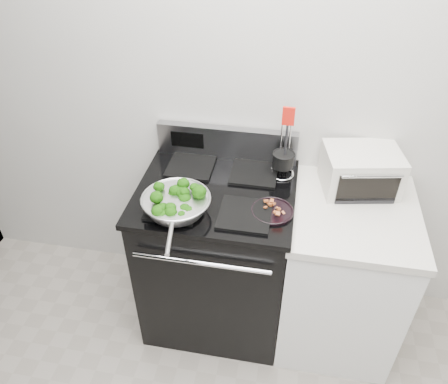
% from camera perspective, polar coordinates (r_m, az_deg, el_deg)
% --- Properties ---
extents(back_wall, '(4.00, 0.02, 2.70)m').
position_cam_1_polar(back_wall, '(2.23, 8.36, 12.95)').
color(back_wall, beige).
rests_on(back_wall, ground).
extents(gas_range, '(0.79, 0.69, 1.13)m').
position_cam_1_polar(gas_range, '(2.49, -0.92, -8.10)').
color(gas_range, black).
rests_on(gas_range, floor).
extents(counter, '(0.62, 0.68, 0.92)m').
position_cam_1_polar(counter, '(2.50, 14.92, -10.35)').
color(counter, white).
rests_on(counter, floor).
extents(skillet, '(0.33, 0.51, 0.07)m').
position_cam_1_polar(skillet, '(2.02, -6.27, -1.48)').
color(skillet, silver).
rests_on(skillet, gas_range).
extents(broccoli_pile, '(0.25, 0.25, 0.09)m').
position_cam_1_polar(broccoli_pile, '(2.01, -6.29, -1.02)').
color(broccoli_pile, black).
rests_on(broccoli_pile, skillet).
extents(bacon_plate, '(0.20, 0.20, 0.04)m').
position_cam_1_polar(bacon_plate, '(2.04, 6.34, -2.26)').
color(bacon_plate, black).
rests_on(bacon_plate, gas_range).
extents(utensil_holder, '(0.13, 0.13, 0.40)m').
position_cam_1_polar(utensil_holder, '(2.26, 7.69, 3.71)').
color(utensil_holder, silver).
rests_on(utensil_holder, gas_range).
extents(toaster_oven, '(0.41, 0.34, 0.21)m').
position_cam_1_polar(toaster_oven, '(2.29, 17.41, 2.75)').
color(toaster_oven, beige).
rests_on(toaster_oven, counter).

